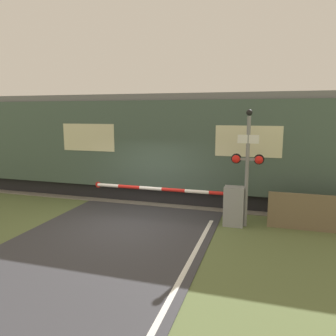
{
  "coord_description": "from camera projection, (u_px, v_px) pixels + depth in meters",
  "views": [
    {
      "loc": [
        3.97,
        -9.02,
        3.44
      ],
      "look_at": [
        0.79,
        1.4,
        1.59
      ],
      "focal_mm": 35.0,
      "sensor_mm": 36.0,
      "label": 1
    }
  ],
  "objects": [
    {
      "name": "signal_post",
      "position": [
        247.0,
        161.0,
        9.7
      ],
      "size": [
        0.96,
        0.26,
        3.53
      ],
      "color": "gray",
      "rests_on": "ground_plane"
    },
    {
      "name": "ground_plane",
      "position": [
        131.0,
        224.0,
        10.23
      ],
      "size": [
        80.0,
        80.0,
        0.0
      ],
      "primitive_type": "plane",
      "color": "#5B6B3D"
    },
    {
      "name": "roadside_fence",
      "position": [
        333.0,
        214.0,
        9.38
      ],
      "size": [
        3.59,
        0.06,
        1.1
      ],
      "color": "#726047",
      "rests_on": "ground_plane"
    },
    {
      "name": "crossing_barrier",
      "position": [
        222.0,
        203.0,
        10.09
      ],
      "size": [
        5.02,
        0.44,
        1.22
      ],
      "color": "gray",
      "rests_on": "ground_plane"
    },
    {
      "name": "track_bed",
      "position": [
        165.0,
        195.0,
        13.64
      ],
      "size": [
        36.0,
        3.2,
        0.13
      ],
      "color": "slate",
      "rests_on": "ground_plane"
    },
    {
      "name": "train",
      "position": [
        106.0,
        144.0,
        14.07
      ],
      "size": [
        21.97,
        2.79,
        4.12
      ],
      "color": "black",
      "rests_on": "ground_plane"
    }
  ]
}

